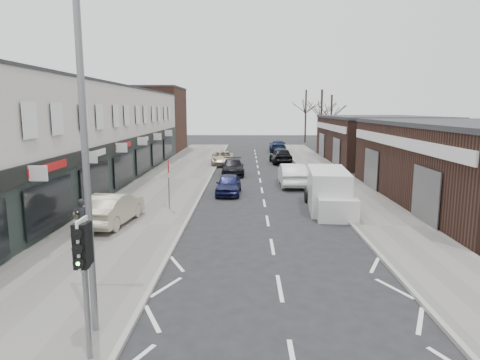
{
  "coord_description": "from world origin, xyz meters",
  "views": [
    {
      "loc": [
        -1.02,
        -10.42,
        5.43
      ],
      "look_at": [
        -1.3,
        6.58,
        2.6
      ],
      "focal_mm": 32.0,
      "sensor_mm": 36.0,
      "label": 1
    }
  ],
  "objects_px": {
    "street_lamp": "(92,145)",
    "parked_car_right_a": "(292,175)",
    "white_van": "(328,191)",
    "parked_car_left_b": "(233,167)",
    "parked_car_left_c": "(223,158)",
    "pedestrian": "(82,219)",
    "warning_sign": "(169,170)",
    "sedan_on_pavement": "(113,208)",
    "parked_car_left_a": "(229,184)",
    "parked_car_right_b": "(281,155)",
    "traffic_light": "(83,257)",
    "parked_car_right_c": "(278,146)"
  },
  "relations": [
    {
      "from": "street_lamp",
      "to": "parked_car_left_c",
      "type": "bearing_deg",
      "value": 87.99
    },
    {
      "from": "white_van",
      "to": "sedan_on_pavement",
      "type": "distance_m",
      "value": 11.24
    },
    {
      "from": "pedestrian",
      "to": "warning_sign",
      "type": "bearing_deg",
      "value": -123.37
    },
    {
      "from": "parked_car_left_a",
      "to": "street_lamp",
      "type": "bearing_deg",
      "value": -95.76
    },
    {
      "from": "parked_car_right_c",
      "to": "sedan_on_pavement",
      "type": "bearing_deg",
      "value": 75.47
    },
    {
      "from": "white_van",
      "to": "parked_car_right_c",
      "type": "distance_m",
      "value": 32.22
    },
    {
      "from": "traffic_light",
      "to": "sedan_on_pavement",
      "type": "height_order",
      "value": "traffic_light"
    },
    {
      "from": "white_van",
      "to": "sedan_on_pavement",
      "type": "bearing_deg",
      "value": -157.02
    },
    {
      "from": "parked_car_right_c",
      "to": "white_van",
      "type": "bearing_deg",
      "value": 92.29
    },
    {
      "from": "parked_car_left_a",
      "to": "traffic_light",
      "type": "bearing_deg",
      "value": -94.89
    },
    {
      "from": "parked_car_right_a",
      "to": "parked_car_left_a",
      "type": "bearing_deg",
      "value": 35.67
    },
    {
      "from": "parked_car_left_c",
      "to": "parked_car_right_b",
      "type": "height_order",
      "value": "parked_car_right_b"
    },
    {
      "from": "traffic_light",
      "to": "parked_car_left_c",
      "type": "distance_m",
      "value": 33.33
    },
    {
      "from": "warning_sign",
      "to": "parked_car_left_a",
      "type": "height_order",
      "value": "warning_sign"
    },
    {
      "from": "parked_car_left_b",
      "to": "parked_car_right_c",
      "type": "height_order",
      "value": "parked_car_right_c"
    },
    {
      "from": "white_van",
      "to": "parked_car_right_a",
      "type": "xyz_separation_m",
      "value": [
        -1.2,
        7.42,
        -0.24
      ]
    },
    {
      "from": "parked_car_left_b",
      "to": "parked_car_left_c",
      "type": "height_order",
      "value": "parked_car_left_c"
    },
    {
      "from": "street_lamp",
      "to": "parked_car_left_c",
      "type": "relative_size",
      "value": 1.67
    },
    {
      "from": "pedestrian",
      "to": "parked_car_right_a",
      "type": "relative_size",
      "value": 0.34
    },
    {
      "from": "pedestrian",
      "to": "white_van",
      "type": "bearing_deg",
      "value": -159.79
    },
    {
      "from": "warning_sign",
      "to": "street_lamp",
      "type": "bearing_deg",
      "value": -87.16
    },
    {
      "from": "parked_car_left_a",
      "to": "parked_car_right_b",
      "type": "bearing_deg",
      "value": 75.79
    },
    {
      "from": "parked_car_left_b",
      "to": "parked_car_right_c",
      "type": "relative_size",
      "value": 0.89
    },
    {
      "from": "pedestrian",
      "to": "parked_car_right_a",
      "type": "distance_m",
      "value": 16.55
    },
    {
      "from": "white_van",
      "to": "parked_car_left_b",
      "type": "bearing_deg",
      "value": 119.23
    },
    {
      "from": "street_lamp",
      "to": "pedestrian",
      "type": "relative_size",
      "value": 4.78
    },
    {
      "from": "street_lamp",
      "to": "sedan_on_pavement",
      "type": "xyz_separation_m",
      "value": [
        -2.76,
        9.7,
        -3.77
      ]
    },
    {
      "from": "warning_sign",
      "to": "white_van",
      "type": "relative_size",
      "value": 0.47
    },
    {
      "from": "street_lamp",
      "to": "sedan_on_pavement",
      "type": "distance_m",
      "value": 10.77
    },
    {
      "from": "white_van",
      "to": "parked_car_right_c",
      "type": "height_order",
      "value": "white_van"
    },
    {
      "from": "traffic_light",
      "to": "pedestrian",
      "type": "bearing_deg",
      "value": 111.69
    },
    {
      "from": "street_lamp",
      "to": "parked_car_left_b",
      "type": "relative_size",
      "value": 1.77
    },
    {
      "from": "parked_car_right_a",
      "to": "parked_car_right_b",
      "type": "bearing_deg",
      "value": -90.91
    },
    {
      "from": "street_lamp",
      "to": "white_van",
      "type": "distance_m",
      "value": 15.78
    },
    {
      "from": "parked_car_right_a",
      "to": "parked_car_right_b",
      "type": "xyz_separation_m",
      "value": [
        0.19,
        12.78,
        0.01
      ]
    },
    {
      "from": "warning_sign",
      "to": "parked_car_right_c",
      "type": "relative_size",
      "value": 0.53
    },
    {
      "from": "street_lamp",
      "to": "parked_car_left_b",
      "type": "bearing_deg",
      "value": 84.81
    },
    {
      "from": "parked_car_right_c",
      "to": "parked_car_right_b",
      "type": "bearing_deg",
      "value": 88.93
    },
    {
      "from": "warning_sign",
      "to": "parked_car_left_b",
      "type": "bearing_deg",
      "value": 77.0
    },
    {
      "from": "sedan_on_pavement",
      "to": "parked_car_left_c",
      "type": "height_order",
      "value": "sedan_on_pavement"
    },
    {
      "from": "sedan_on_pavement",
      "to": "warning_sign",
      "type": "bearing_deg",
      "value": -118.43
    },
    {
      "from": "sedan_on_pavement",
      "to": "parked_car_right_b",
      "type": "xyz_separation_m",
      "value": [
        9.67,
        23.66,
        -0.04
      ]
    },
    {
      "from": "white_van",
      "to": "parked_car_left_c",
      "type": "relative_size",
      "value": 1.21
    },
    {
      "from": "street_lamp",
      "to": "parked_car_right_a",
      "type": "distance_m",
      "value": 21.99
    },
    {
      "from": "traffic_light",
      "to": "sedan_on_pavement",
      "type": "relative_size",
      "value": 0.7
    },
    {
      "from": "traffic_light",
      "to": "parked_car_left_c",
      "type": "height_order",
      "value": "traffic_light"
    },
    {
      "from": "white_van",
      "to": "parked_car_left_a",
      "type": "xyz_separation_m",
      "value": [
        -5.6,
        4.25,
        -0.39
      ]
    },
    {
      "from": "street_lamp",
      "to": "parked_car_left_a",
      "type": "height_order",
      "value": "street_lamp"
    },
    {
      "from": "white_van",
      "to": "parked_car_right_b",
      "type": "bearing_deg",
      "value": 97.89
    },
    {
      "from": "warning_sign",
      "to": "parked_car_left_b",
      "type": "relative_size",
      "value": 0.6
    }
  ]
}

